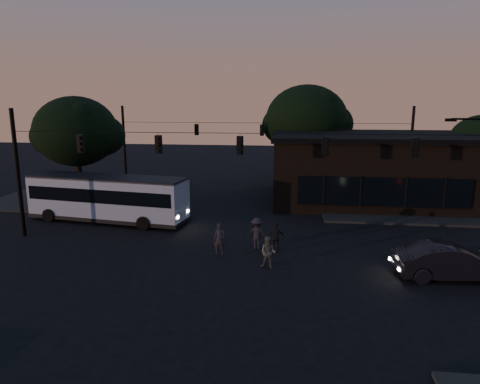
# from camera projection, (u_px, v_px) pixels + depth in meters

# --- Properties ---
(ground) EXTENTS (120.00, 120.00, 0.00)m
(ground) POSITION_uv_depth(u_px,v_px,m) (230.00, 272.00, 20.11)
(ground) COLOR black
(ground) RESTS_ON ground
(sidewalk_far_right) EXTENTS (14.00, 10.00, 0.15)m
(sidewalk_far_right) POSITION_uv_depth(u_px,v_px,m) (414.00, 207.00, 32.24)
(sidewalk_far_right) COLOR black
(sidewalk_far_right) RESTS_ON ground
(sidewalk_far_left) EXTENTS (14.00, 10.00, 0.15)m
(sidewalk_far_left) POSITION_uv_depth(u_px,v_px,m) (87.00, 198.00, 35.38)
(sidewalk_far_left) COLOR black
(sidewalk_far_left) RESTS_ON ground
(building) EXTENTS (15.40, 10.41, 5.40)m
(building) POSITION_uv_depth(u_px,v_px,m) (371.00, 168.00, 33.98)
(building) COLOR black
(building) RESTS_ON ground
(tree_behind) EXTENTS (7.60, 7.60, 9.43)m
(tree_behind) POSITION_uv_depth(u_px,v_px,m) (306.00, 120.00, 39.72)
(tree_behind) COLOR black
(tree_behind) RESTS_ON ground
(tree_left) EXTENTS (6.40, 6.40, 8.30)m
(tree_left) POSITION_uv_depth(u_px,v_px,m) (76.00, 132.00, 33.28)
(tree_left) COLOR black
(tree_left) RESTS_ON ground
(signal_rig_near) EXTENTS (26.24, 0.30, 7.50)m
(signal_rig_near) POSITION_uv_depth(u_px,v_px,m) (240.00, 166.00, 23.08)
(signal_rig_near) COLOR black
(signal_rig_near) RESTS_ON ground
(signal_rig_far) EXTENTS (26.24, 0.30, 7.50)m
(signal_rig_far) POSITION_uv_depth(u_px,v_px,m) (262.00, 143.00, 38.67)
(signal_rig_far) COLOR black
(signal_rig_far) RESTS_ON ground
(bus) EXTENTS (11.08, 4.10, 3.05)m
(bus) POSITION_uv_depth(u_px,v_px,m) (108.00, 196.00, 28.30)
(bus) COLOR #909BB7
(bus) RESTS_ON ground
(car) EXTENTS (4.99, 2.11, 1.60)m
(car) POSITION_uv_depth(u_px,v_px,m) (450.00, 261.00, 19.20)
(car) COLOR black
(car) RESTS_ON ground
(pedestrian_a) EXTENTS (0.61, 0.40, 1.68)m
(pedestrian_a) POSITION_uv_depth(u_px,v_px,m) (220.00, 239.00, 22.18)
(pedestrian_a) COLOR black
(pedestrian_a) RESTS_ON ground
(pedestrian_b) EXTENTS (0.88, 0.75, 1.55)m
(pedestrian_b) POSITION_uv_depth(u_px,v_px,m) (268.00, 253.00, 20.41)
(pedestrian_b) COLOR #52514A
(pedestrian_b) RESTS_ON ground
(pedestrian_c) EXTENTS (0.98, 0.48, 1.62)m
(pedestrian_c) POSITION_uv_depth(u_px,v_px,m) (276.00, 237.00, 22.59)
(pedestrian_c) COLOR black
(pedestrian_c) RESTS_ON ground
(pedestrian_d) EXTENTS (1.16, 0.70, 1.74)m
(pedestrian_d) POSITION_uv_depth(u_px,v_px,m) (257.00, 234.00, 23.05)
(pedestrian_d) COLOR black
(pedestrian_d) RESTS_ON ground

